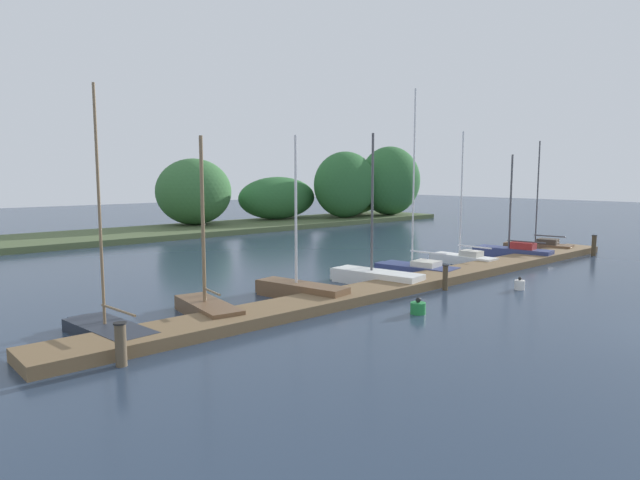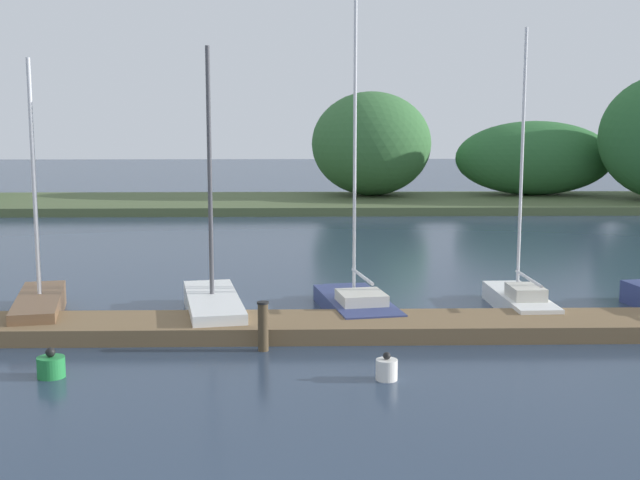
{
  "view_description": "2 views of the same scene",
  "coord_description": "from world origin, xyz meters",
  "views": [
    {
      "loc": [
        -18.1,
        -3.32,
        4.55
      ],
      "look_at": [
        -3.14,
        13.44,
        1.85
      ],
      "focal_mm": 30.87,
      "sensor_mm": 36.0,
      "label": 1
    },
    {
      "loc": [
        0.49,
        -7.17,
        4.72
      ],
      "look_at": [
        0.96,
        11.91,
        1.84
      ],
      "focal_mm": 47.53,
      "sensor_mm": 36.0,
      "label": 2
    }
  ],
  "objects": [
    {
      "name": "mooring_piling_0",
      "position": [
        -13.21,
        9.26,
        0.54
      ],
      "size": [
        0.31,
        0.31,
        1.06
      ],
      "color": "brown",
      "rests_on": "ground"
    },
    {
      "name": "sailboat_3",
      "position": [
        -1.51,
        11.92,
        0.35
      ],
      "size": [
        1.81,
        4.22,
        6.19
      ],
      "rotation": [
        0.0,
        0.0,
        1.75
      ],
      "color": "white",
      "rests_on": "ground"
    },
    {
      "name": "mooring_piling_1",
      "position": [
        -0.24,
        9.27,
        0.51
      ],
      "size": [
        0.24,
        0.24,
        1.01
      ],
      "color": "#4C3D28",
      "rests_on": "ground"
    },
    {
      "name": "sailboat_2",
      "position": [
        -5.49,
        12.0,
        0.35
      ],
      "size": [
        1.68,
        3.98,
        5.93
      ],
      "rotation": [
        0.0,
        0.0,
        1.78
      ],
      "color": "brown",
      "rests_on": "ground"
    },
    {
      "name": "sailboat_1",
      "position": [
        -9.32,
        12.02,
        0.35
      ],
      "size": [
        1.47,
        3.59,
        5.74
      ],
      "rotation": [
        0.0,
        0.0,
        1.44
      ],
      "color": "brown",
      "rests_on": "ground"
    },
    {
      "name": "far_shore",
      "position": [
        5.32,
        35.76,
        3.0
      ],
      "size": [
        57.55,
        8.88,
        7.55
      ],
      "color": "#4C5B38",
      "rests_on": "ground"
    },
    {
      "name": "sailboat_6",
      "position": [
        9.41,
        11.79,
        0.38
      ],
      "size": [
        1.73,
        4.28,
        5.59
      ],
      "rotation": [
        0.0,
        0.0,
        1.74
      ],
      "color": "navy",
      "rests_on": "ground"
    },
    {
      "name": "sailboat_0",
      "position": [
        -12.58,
        11.87,
        0.27
      ],
      "size": [
        1.56,
        3.65,
        6.99
      ],
      "rotation": [
        0.0,
        0.0,
        1.67
      ],
      "color": "#232833",
      "rests_on": "ground"
    },
    {
      "name": "channel_buoy_1",
      "position": [
        2.04,
        7.36,
        0.2
      ],
      "size": [
        0.39,
        0.39,
        0.51
      ],
      "color": "white",
      "rests_on": "ground"
    },
    {
      "name": "dock_pier",
      "position": [
        0.0,
        10.48,
        0.17
      ],
      "size": [
        30.37,
        1.8,
        0.35
      ],
      "color": "brown",
      "rests_on": "ground"
    },
    {
      "name": "channel_buoy_0",
      "position": [
        -3.99,
        7.66,
        0.2
      ],
      "size": [
        0.5,
        0.5,
        0.55
      ],
      "color": "#23843D",
      "rests_on": "ground"
    },
    {
      "name": "sailboat_4",
      "position": [
        1.82,
        12.39,
        0.31
      ],
      "size": [
        1.98,
        4.04,
        8.35
      ],
      "rotation": [
        0.0,
        0.0,
        1.75
      ],
      "color": "navy",
      "rests_on": "ground"
    },
    {
      "name": "sailboat_5",
      "position": [
        5.74,
        12.49,
        0.33
      ],
      "size": [
        1.1,
        3.61,
        6.67
      ],
      "rotation": [
        0.0,
        0.0,
        1.61
      ],
      "color": "white",
      "rests_on": "ground"
    },
    {
      "name": "mooring_piling_2",
      "position": [
        13.59,
        9.18,
        0.59
      ],
      "size": [
        0.28,
        0.28,
        1.17
      ],
      "color": "#4C3D28",
      "rests_on": "ground"
    },
    {
      "name": "sailboat_7",
      "position": [
        13.04,
        12.14,
        0.33
      ],
      "size": [
        1.98,
        3.95,
        6.46
      ],
      "rotation": [
        0.0,
        0.0,
        1.79
      ],
      "color": "brown",
      "rests_on": "ground"
    }
  ]
}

